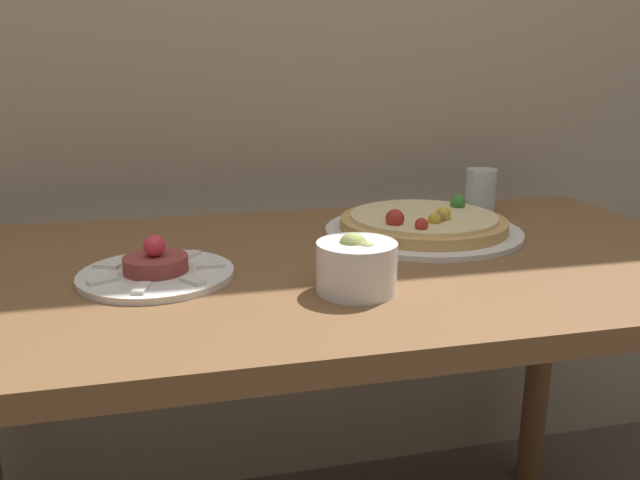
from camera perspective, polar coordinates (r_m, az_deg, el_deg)
dining_table at (r=1.05m, az=-0.38°, el=-6.95°), size 1.39×0.71×0.73m
pizza_plate at (r=1.18m, az=9.40°, el=1.38°), size 0.36×0.36×0.06m
tartare_plate at (r=0.95m, az=-14.75°, el=-2.70°), size 0.23×0.23×0.07m
small_bowl at (r=0.86m, az=3.35°, el=-2.27°), size 0.11×0.11×0.08m
drinking_glass at (r=1.39m, az=14.47°, el=4.46°), size 0.07×0.07×0.09m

